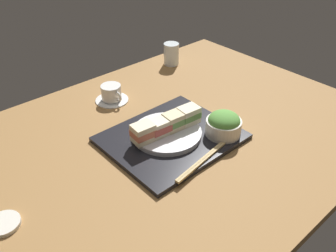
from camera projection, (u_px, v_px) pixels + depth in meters
ground_plane at (167, 140)px, 114.96cm from camera, size 140.00×100.00×3.00cm
serving_tray at (171, 138)px, 112.23cm from camera, size 39.08×32.76×1.47cm
sandwich_plate at (167, 133)px, 111.85cm from camera, size 21.67×21.67×1.58cm
sandwich_nearmost at (143, 133)px, 105.78cm from camera, size 6.87×5.76×5.62cm
sandwich_inner_near at (159, 127)px, 108.66cm from camera, size 6.86×5.81×4.93cm
sandwich_inner_far at (174, 121)px, 111.26cm from camera, size 7.10×5.54×5.26cm
sandwich_farmost at (189, 115)px, 113.88cm from camera, size 6.83×5.70×5.48cm
salad_bowl at (224, 124)px, 110.85cm from camera, size 11.04×11.04×7.67cm
chopsticks_pair at (202, 161)px, 101.54cm from camera, size 22.64×4.47×0.70cm
coffee_cup at (111, 94)px, 130.97cm from camera, size 12.04×12.17×6.16cm
drinking_glass at (171, 54)px, 156.02cm from camera, size 6.51×6.51×9.41cm
small_sauce_dish at (4, 224)px, 84.70cm from camera, size 7.76×7.76×1.03cm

